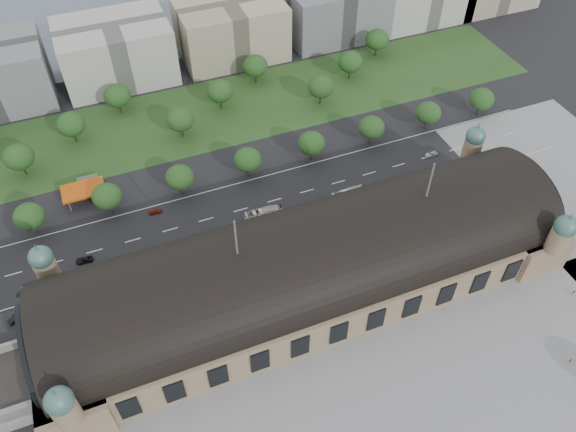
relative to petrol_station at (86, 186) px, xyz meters
name	(u,v)px	position (x,y,z in m)	size (l,w,h in m)	color
ground	(308,289)	(53.91, -65.28, -2.95)	(900.00, 900.00, 0.00)	black
station	(309,267)	(53.91, -65.28, 7.33)	(150.00, 48.40, 44.30)	#947B5C
plaza_south	(415,411)	(63.91, -109.28, -2.95)	(190.00, 48.00, 0.12)	gray
road_slab	(206,220)	(33.91, -27.28, -2.95)	(260.00, 26.00, 0.10)	black
grass_belt	(179,121)	(38.91, 27.72, -2.95)	(300.00, 45.00, 0.10)	#24451B
petrol_station	(86,186)	(0.00, 0.00, 0.00)	(14.00, 13.00, 5.05)	#C34E0B
office_3	(116,51)	(23.91, 67.72, 9.05)	(45.00, 32.00, 24.00)	#B3B1AA
office_4	(231,29)	(73.91, 67.72, 9.05)	(45.00, 32.00, 24.00)	#B4A88D
office_5	(334,9)	(123.91, 67.72, 9.05)	(45.00, 32.00, 24.00)	slate
tree_row_2	(29,216)	(-18.09, -12.28, 4.48)	(9.60, 9.60, 11.52)	#2D2116
tree_row_3	(107,196)	(5.91, -12.28, 4.48)	(9.60, 9.60, 11.52)	#2D2116
tree_row_4	(180,177)	(29.91, -12.28, 4.48)	(9.60, 9.60, 11.52)	#2D2116
tree_row_5	(248,160)	(53.91, -12.28, 4.48)	(9.60, 9.60, 11.52)	#2D2116
tree_row_6	(312,143)	(77.91, -12.28, 4.48)	(9.60, 9.60, 11.52)	#2D2116
tree_row_7	(372,127)	(101.91, -12.28, 4.48)	(9.60, 9.60, 11.52)	#2D2116
tree_row_8	(428,113)	(125.91, -12.28, 4.48)	(9.60, 9.60, 11.52)	#2D2116
tree_row_9	(482,99)	(149.91, -12.28, 4.48)	(9.60, 9.60, 11.52)	#2D2116
tree_belt_3	(19,157)	(-19.09, 17.72, 5.10)	(10.40, 10.40, 12.48)	#2D2116
tree_belt_4	(71,124)	(-0.09, 29.72, 5.10)	(10.40, 10.40, 12.48)	#2D2116
tree_belt_5	(117,96)	(18.91, 41.72, 5.10)	(10.40, 10.40, 12.48)	#2D2116
tree_belt_6	(180,119)	(37.91, 17.72, 5.10)	(10.40, 10.40, 12.48)	#2D2116
tree_belt_7	(220,91)	(56.91, 29.72, 5.10)	(10.40, 10.40, 12.48)	#2D2116
tree_belt_8	(255,66)	(75.91, 41.72, 5.10)	(10.40, 10.40, 12.48)	#2D2116
tree_belt_9	(321,87)	(94.91, 17.72, 5.10)	(10.40, 10.40, 12.48)	#2D2116
tree_belt_10	(350,62)	(113.91, 29.72, 5.10)	(10.40, 10.40, 12.48)	#2D2116
tree_belt_11	(377,40)	(132.91, 41.72, 5.10)	(10.40, 10.40, 12.48)	#2D2116
traffic_car_2	(84,260)	(-5.49, -30.26, -2.24)	(2.34, 5.07, 1.41)	black
traffic_car_3	(155,211)	(19.24, -17.99, -2.31)	(1.78, 4.38, 1.27)	maroon
traffic_car_4	(287,217)	(58.75, -36.80, -2.27)	(1.61, 4.01, 1.37)	#182044
traffic_car_6	(431,154)	(119.58, -26.94, -2.29)	(2.17, 4.71, 1.31)	silver
parked_car_0	(16,317)	(-26.09, -44.28, -2.12)	(1.75, 5.01, 1.65)	black
parked_car_1	(106,280)	(-0.58, -40.28, -2.27)	(2.26, 4.91, 1.37)	maroon
parked_car_2	(73,300)	(-10.50, -44.28, -2.17)	(2.19, 5.38, 1.56)	#181A44
parked_car_3	(87,285)	(-6.02, -40.28, -2.18)	(1.82, 4.53, 1.54)	#505357
parked_car_4	(160,274)	(14.90, -44.28, -2.15)	(1.69, 4.83, 1.59)	#B8B8BA
parked_car_5	(169,266)	(17.96, -42.14, -2.13)	(2.71, 5.88, 1.63)	#919498
parked_car_6	(225,247)	(35.91, -41.45, -2.31)	(1.78, 4.39, 1.27)	black
bus_west	(277,218)	(55.27, -36.77, -1.16)	(3.00, 12.84, 3.58)	red
bus_mid	(264,213)	(51.96, -33.28, -1.18)	(2.97, 12.69, 3.54)	silver
bus_east	(349,194)	(81.88, -35.26, -1.25)	(2.85, 12.18, 3.39)	silver
pedestrian_0	(573,293)	(124.69, -95.87, -2.04)	(0.88, 0.51, 1.81)	gray
pedestrian_1	(570,361)	(108.95, -112.84, -2.18)	(0.56, 0.37, 1.53)	gray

